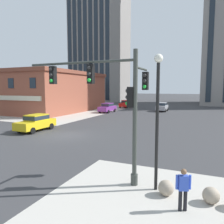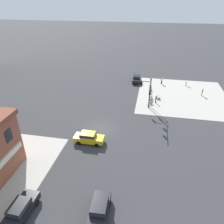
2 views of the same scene
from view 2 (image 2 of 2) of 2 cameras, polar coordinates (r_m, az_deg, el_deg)
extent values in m
plane|color=#38383A|center=(35.36, -3.14, -4.31)|extent=(320.00, 320.00, 0.00)
cube|color=#B7B2A8|center=(49.18, 18.21, 4.15)|extent=(20.00, 19.00, 0.02)
cylinder|color=#383D38|center=(42.23, 9.69, 1.53)|extent=(0.32, 0.32, 0.50)
cylinder|color=#383D38|center=(41.06, 10.00, 4.96)|extent=(0.20, 0.20, 6.03)
cylinder|color=#383D38|center=(37.46, 10.17, 6.84)|extent=(5.67, 0.12, 0.12)
cylinder|color=#383D38|center=(40.23, 8.98, 8.02)|extent=(0.11, 1.80, 0.11)
cube|color=black|center=(38.27, 10.14, 6.43)|extent=(0.28, 0.28, 0.90)
sphere|color=#282828|center=(38.17, 10.41, 6.80)|extent=(0.18, 0.18, 0.18)
sphere|color=#282828|center=(38.27, 10.38, 6.41)|extent=(0.18, 0.18, 0.18)
sphere|color=green|center=(38.38, 10.34, 6.02)|extent=(0.18, 0.18, 0.18)
cube|color=black|center=(36.26, 10.02, 5.16)|extent=(0.28, 0.28, 0.90)
sphere|color=#282828|center=(36.15, 10.31, 5.54)|extent=(0.18, 0.18, 0.18)
sphere|color=#282828|center=(36.26, 10.27, 5.14)|extent=(0.18, 0.18, 0.18)
sphere|color=green|center=(36.37, 10.23, 4.73)|extent=(0.18, 0.18, 0.18)
cube|color=black|center=(40.50, 10.11, 6.09)|extent=(0.28, 0.28, 0.90)
sphere|color=#282828|center=(40.25, 10.13, 6.38)|extent=(0.18, 0.18, 0.18)
sphere|color=#282828|center=(40.36, 10.10, 6.01)|extent=(0.18, 0.18, 0.18)
sphere|color=green|center=(40.46, 10.07, 5.64)|extent=(0.18, 0.18, 0.18)
cube|color=black|center=(40.45, 7.79, 7.39)|extent=(0.28, 0.28, 0.90)
sphere|color=#282828|center=(40.35, 8.04, 7.74)|extent=(0.18, 0.18, 0.18)
sphere|color=#282828|center=(40.45, 8.02, 7.37)|extent=(0.18, 0.18, 0.18)
sphere|color=green|center=(40.55, 7.99, 7.01)|extent=(0.18, 0.18, 0.18)
sphere|color=gray|center=(43.54, 10.35, 2.43)|extent=(0.63, 0.63, 0.63)
sphere|color=gray|center=(45.05, 10.37, 3.36)|extent=(0.63, 0.63, 0.63)
sphere|color=gray|center=(45.90, 10.42, 3.84)|extent=(0.63, 0.63, 0.63)
sphere|color=gray|center=(48.27, 10.13, 5.14)|extent=(0.63, 0.63, 0.63)
sphere|color=gray|center=(49.87, 10.31, 5.91)|extent=(0.63, 0.63, 0.63)
cube|color=tan|center=(46.47, 12.22, 4.14)|extent=(1.83, 0.62, 0.10)
cube|color=#665B51|center=(45.94, 12.25, 3.50)|extent=(0.27, 0.43, 0.39)
cube|color=#665B51|center=(47.20, 12.12, 4.22)|extent=(0.27, 0.43, 0.39)
cylinder|color=gray|center=(50.54, 22.88, 4.48)|extent=(0.13, 0.13, 0.84)
cylinder|color=gray|center=(50.37, 22.83, 4.41)|extent=(0.13, 0.13, 0.84)
cube|color=green|center=(50.19, 23.00, 5.19)|extent=(0.39, 0.32, 0.59)
cylinder|color=green|center=(50.39, 23.07, 5.30)|extent=(0.09, 0.09, 0.57)
cylinder|color=green|center=(49.97, 22.95, 5.14)|extent=(0.09, 0.09, 0.57)
sphere|color=beige|center=(50.03, 23.10, 5.65)|extent=(0.23, 0.23, 0.23)
cylinder|color=black|center=(44.27, 11.53, 2.86)|extent=(0.13, 0.13, 0.77)
cylinder|color=black|center=(44.12, 11.62, 2.76)|extent=(0.13, 0.13, 0.77)
cube|color=blue|center=(43.92, 11.65, 3.58)|extent=(0.39, 0.32, 0.54)
cylinder|color=blue|center=(44.10, 11.55, 3.74)|extent=(0.09, 0.09, 0.52)
cylinder|color=blue|center=(43.72, 11.77, 3.49)|extent=(0.09, 0.09, 0.52)
sphere|color=brown|center=(43.75, 11.71, 4.06)|extent=(0.21, 0.21, 0.21)
cylinder|color=#333333|center=(55.20, 19.14, 7.12)|extent=(0.13, 0.13, 0.81)
cylinder|color=#333333|center=(55.03, 19.13, 7.05)|extent=(0.13, 0.13, 0.81)
cube|color=white|center=(54.88, 19.25, 7.75)|extent=(0.37, 0.26, 0.57)
cylinder|color=white|center=(55.09, 19.27, 7.86)|extent=(0.09, 0.09, 0.54)
cylinder|color=white|center=(54.66, 19.24, 7.70)|extent=(0.09, 0.09, 0.54)
sphere|color=brown|center=(54.75, 19.32, 8.17)|extent=(0.22, 0.22, 0.22)
cylinder|color=black|center=(54.44, 12.97, 7.72)|extent=(0.13, 0.13, 0.85)
cylinder|color=black|center=(54.51, 13.14, 7.73)|extent=(0.13, 0.13, 0.85)
cube|color=beige|center=(54.23, 13.14, 8.44)|extent=(0.32, 0.39, 0.60)
cylinder|color=beige|center=(54.13, 12.92, 8.46)|extent=(0.09, 0.09, 0.57)
cylinder|color=beige|center=(54.32, 13.37, 8.47)|extent=(0.09, 0.09, 0.57)
sphere|color=#997051|center=(54.09, 13.19, 8.88)|extent=(0.23, 0.23, 0.23)
cylinder|color=black|center=(42.10, 10.12, 5.09)|extent=(0.14, 0.14, 5.40)
sphere|color=white|center=(41.06, 10.47, 8.77)|extent=(0.36, 0.36, 0.36)
cube|color=gold|center=(31.86, -6.12, -7.07)|extent=(1.78, 4.41, 0.76)
cube|color=gold|center=(31.51, -6.45, -6.03)|extent=(1.50, 2.12, 0.60)
cube|color=#232D38|center=(31.51, -6.45, -6.03)|extent=(1.54, 2.21, 0.40)
cylinder|color=black|center=(32.41, -3.33, -7.07)|extent=(0.22, 0.64, 0.64)
cylinder|color=black|center=(31.11, -4.09, -8.82)|extent=(0.22, 0.64, 0.64)
cylinder|color=black|center=(33.09, -7.95, -6.48)|extent=(0.22, 0.64, 0.64)
cylinder|color=black|center=(31.83, -8.89, -8.17)|extent=(0.22, 0.64, 0.64)
cube|color=black|center=(54.57, 6.52, 8.63)|extent=(4.44, 1.87, 0.76)
cube|color=black|center=(54.48, 6.57, 9.35)|extent=(2.15, 1.55, 0.60)
cube|color=#232D38|center=(54.48, 6.57, 9.35)|extent=(2.24, 1.59, 0.40)
cylinder|color=black|center=(53.39, 7.30, 7.69)|extent=(0.65, 0.24, 0.64)
cylinder|color=black|center=(53.46, 5.50, 7.82)|extent=(0.65, 0.24, 0.64)
cylinder|color=black|center=(55.95, 7.45, 8.67)|extent=(0.65, 0.24, 0.64)
cylinder|color=black|center=(56.02, 5.73, 8.79)|extent=(0.65, 0.24, 0.64)
cube|color=black|center=(23.01, -3.45, -24.97)|extent=(4.47, 1.95, 0.76)
cube|color=black|center=(22.56, -3.42, -23.64)|extent=(2.18, 1.59, 0.60)
cube|color=#232D38|center=(22.56, -3.42, -23.64)|extent=(2.27, 1.63, 0.40)
cylinder|color=black|center=(24.03, -0.59, -23.19)|extent=(0.65, 0.25, 0.64)
cylinder|color=black|center=(24.25, -4.83, -22.66)|extent=(0.65, 0.25, 0.64)
cube|color=black|center=(24.74, -23.04, -22.92)|extent=(4.45, 1.88, 0.76)
cube|color=black|center=(24.16, -23.57, -22.15)|extent=(2.15, 1.55, 0.60)
cube|color=#232D38|center=(24.16, -23.57, -22.15)|extent=(2.24, 1.59, 0.40)
cylinder|color=black|center=(26.07, -22.77, -20.77)|extent=(0.65, 0.24, 0.64)
cylinder|color=black|center=(25.31, -19.40, -21.84)|extent=(0.65, 0.24, 0.64)
cylinder|color=black|center=(24.84, -26.47, -25.06)|extent=(0.65, 0.24, 0.64)
cube|color=#1E2833|center=(27.35, -25.82, -5.64)|extent=(1.10, 0.08, 1.50)
camera|label=1|loc=(44.17, 22.33, 6.83)|focal=35.24mm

